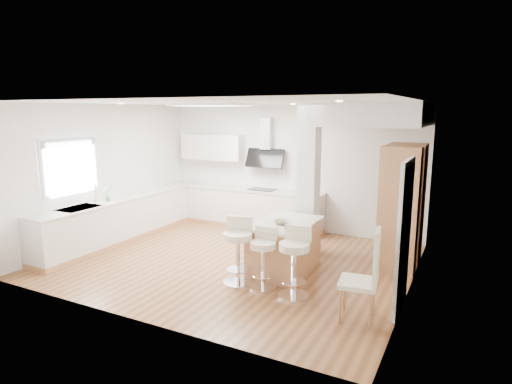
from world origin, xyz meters
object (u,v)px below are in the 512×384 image
Objects in this scene: bar_stool_b at (263,255)px; bar_stool_c at (294,258)px; dining_chair at (367,272)px; bar_stool_a at (238,247)px; peninsula at (285,246)px.

bar_stool_c is (0.53, -0.07, 0.05)m from bar_stool_b.
bar_stool_b is 1.66m from dining_chair.
dining_chair is at bearing -26.74° from bar_stool_a.
bar_stool_a is at bearing 177.16° from bar_stool_b.
bar_stool_b reaches higher than peninsula.
bar_stool_c is (0.53, -0.86, 0.15)m from peninsula.
peninsula is 0.80m from bar_stool_b.
bar_stool_a reaches higher than bar_stool_b.
bar_stool_a is 2.08m from dining_chair.
peninsula is at bearing 84.52° from bar_stool_b.
bar_stool_c is at bearing -12.55° from bar_stool_b.
bar_stool_b is at bearing 169.68° from bar_stool_c.
dining_chair is at bearing -16.46° from bar_stool_c.
bar_stool_a is at bearing -119.07° from peninsula.
bar_stool_a is 0.96m from bar_stool_c.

